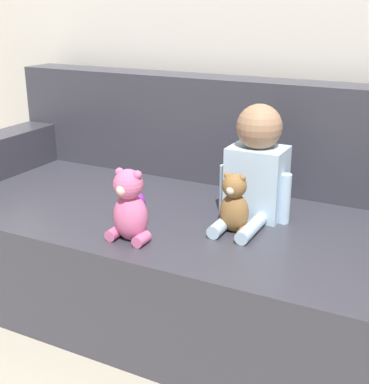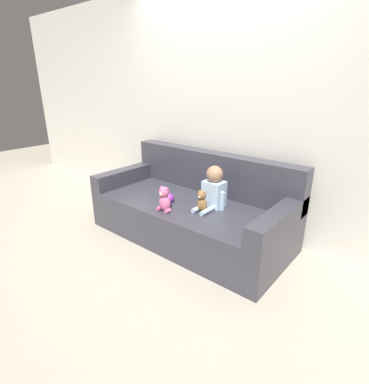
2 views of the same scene
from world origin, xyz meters
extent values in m
plane|color=#B7AD99|center=(0.00, 0.00, 0.00)|extent=(12.00, 12.00, 0.00)
cube|color=silver|center=(0.00, 0.57, 1.30)|extent=(8.00, 0.05, 2.60)
cube|color=#383842|center=(0.00, 0.00, 0.21)|extent=(2.09, 0.97, 0.41)
cube|color=#383842|center=(0.00, 0.39, 0.64)|extent=(2.09, 0.18, 0.45)
cube|color=#383842|center=(-0.97, 0.00, 0.50)|extent=(0.16, 0.97, 0.18)
cube|color=#383842|center=(0.97, 0.00, 0.50)|extent=(0.16, 0.97, 0.18)
cube|color=silver|center=(0.26, 0.06, 0.54)|extent=(0.20, 0.16, 0.26)
sphere|color=#A37A5B|center=(0.26, 0.06, 0.75)|extent=(0.16, 0.16, 0.16)
cylinder|color=silver|center=(0.21, -0.12, 0.44)|extent=(0.05, 0.20, 0.05)
cylinder|color=silver|center=(0.31, -0.12, 0.44)|extent=(0.05, 0.20, 0.05)
cylinder|color=silver|center=(0.14, 0.04, 0.50)|extent=(0.04, 0.04, 0.18)
cylinder|color=silver|center=(0.37, 0.04, 0.50)|extent=(0.04, 0.04, 0.18)
ellipsoid|color=olive|center=(0.24, -0.11, 0.48)|extent=(0.10, 0.08, 0.14)
sphere|color=olive|center=(0.24, -0.12, 0.58)|extent=(0.08, 0.08, 0.08)
sphere|color=olive|center=(0.22, -0.12, 0.61)|extent=(0.02, 0.02, 0.02)
sphere|color=olive|center=(0.27, -0.12, 0.61)|extent=(0.02, 0.02, 0.02)
sphere|color=beige|center=(0.24, -0.15, 0.57)|extent=(0.03, 0.03, 0.03)
cylinder|color=olive|center=(0.20, -0.13, 0.43)|extent=(0.03, 0.05, 0.03)
cylinder|color=olive|center=(0.29, -0.13, 0.43)|extent=(0.03, 0.05, 0.03)
ellipsoid|color=#DB6699|center=(-0.04, -0.33, 0.49)|extent=(0.12, 0.10, 0.16)
sphere|color=#DB6699|center=(-0.04, -0.34, 0.61)|extent=(0.10, 0.10, 0.10)
sphere|color=#DB6699|center=(-0.07, -0.34, 0.65)|extent=(0.03, 0.03, 0.03)
sphere|color=#DB6699|center=(0.00, -0.34, 0.65)|extent=(0.03, 0.03, 0.03)
sphere|color=beige|center=(-0.04, -0.38, 0.60)|extent=(0.03, 0.03, 0.03)
cylinder|color=#DB6699|center=(-0.09, -0.36, 0.43)|extent=(0.04, 0.06, 0.04)
cylinder|color=#DB6699|center=(0.02, -0.36, 0.43)|extent=(0.04, 0.06, 0.04)
sphere|color=purple|center=(-0.15, -0.15, 0.46)|extent=(0.10, 0.10, 0.10)
camera|label=1|loc=(0.87, -1.71, 1.16)|focal=50.00mm
camera|label=2|loc=(1.80, -2.24, 1.60)|focal=28.00mm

